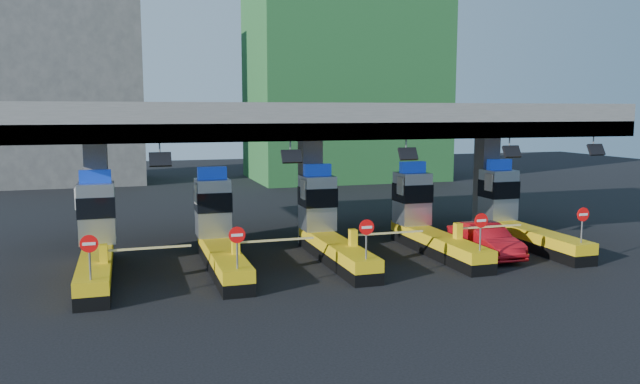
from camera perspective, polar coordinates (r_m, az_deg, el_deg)
name	(u,v)px	position (r m, az deg, el deg)	size (l,w,h in m)	color
ground	(329,258)	(28.69, 0.82, -6.03)	(120.00, 120.00, 0.00)	black
toll_canopy	(311,122)	(30.64, -0.84, 6.41)	(28.00, 12.09, 7.00)	slate
toll_lane_far_left	(96,240)	(27.33, -19.76, -4.15)	(4.43, 8.00, 4.16)	black
toll_lane_left	(218,233)	(27.55, -9.30, -3.71)	(4.43, 8.00, 4.16)	black
toll_lane_center	(327,227)	(28.65, 0.66, -3.18)	(4.43, 8.00, 4.16)	black
toll_lane_right	(426,221)	(30.55, 9.62, -2.63)	(4.43, 8.00, 4.16)	black
toll_lane_far_right	(515,216)	(33.09, 17.37, -2.09)	(4.43, 8.00, 4.16)	black
bg_building_scaffold	(344,35)	(62.49, 2.20, 14.16)	(18.00, 12.00, 28.00)	#1E5926
bg_building_concrete	(63,85)	(62.77, -22.46, 9.00)	(14.00, 10.00, 18.00)	#4C4C49
red_car	(485,240)	(29.85, 14.88, -4.26)	(1.60, 4.59, 1.51)	red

